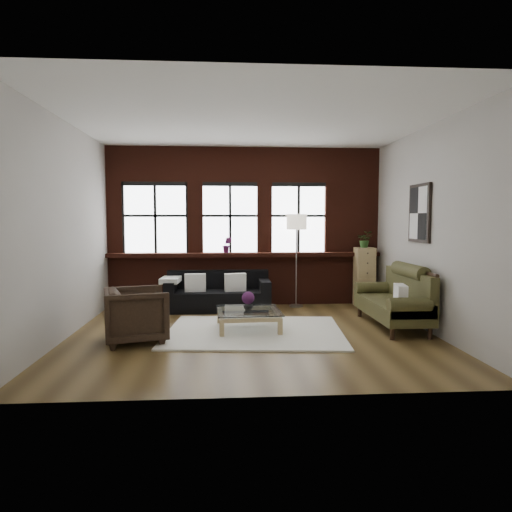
{
  "coord_description": "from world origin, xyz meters",
  "views": [
    {
      "loc": [
        -0.41,
        -6.86,
        1.75
      ],
      "look_at": [
        0.1,
        0.6,
        1.15
      ],
      "focal_mm": 32.0,
      "sensor_mm": 36.0,
      "label": 1
    }
  ],
  "objects": [
    {
      "name": "floor_lamp",
      "position": [
        1.01,
        2.13,
        1.0
      ],
      "size": [
        0.4,
        0.4,
        2.0
      ],
      "primitive_type": null,
      "color": "#A5A5A8",
      "rests_on": "floor"
    },
    {
      "name": "wall_left",
      "position": [
        -2.75,
        0.0,
        1.6
      ],
      "size": [
        0.0,
        5.0,
        5.0
      ],
      "primitive_type": "plane",
      "rotation": [
        1.57,
        0.0,
        1.57
      ],
      "color": "#B1ADA5",
      "rests_on": "ground"
    },
    {
      "name": "window_left",
      "position": [
        -1.8,
        2.45,
        1.75
      ],
      "size": [
        1.38,
        0.1,
        1.5
      ],
      "primitive_type": null,
      "color": "black",
      "rests_on": "brick_backwall"
    },
    {
      "name": "shag_rug",
      "position": [
        0.04,
        0.08,
        0.01
      ],
      "size": [
        2.87,
        2.34,
        0.03
      ],
      "primitive_type": "cube",
      "rotation": [
        0.0,
        0.0,
        -0.09
      ],
      "color": "white",
      "rests_on": "floor"
    },
    {
      "name": "wall_front",
      "position": [
        0.0,
        -2.5,
        1.6
      ],
      "size": [
        5.5,
        0.0,
        5.5
      ],
      "primitive_type": "plane",
      "rotation": [
        -1.57,
        0.0,
        0.0
      ],
      "color": "#B1ADA5",
      "rests_on": "ground"
    },
    {
      "name": "drawer_chest",
      "position": [
        2.4,
        2.12,
        0.59
      ],
      "size": [
        0.36,
        0.36,
        1.19
      ],
      "primitive_type": "cube",
      "color": "tan",
      "rests_on": "floor"
    },
    {
      "name": "brick_backwall",
      "position": [
        0.0,
        2.44,
        1.6
      ],
      "size": [
        5.5,
        0.12,
        3.2
      ],
      "primitive_type": null,
      "color": "#43190F",
      "rests_on": "floor"
    },
    {
      "name": "floor",
      "position": [
        0.0,
        0.0,
        0.0
      ],
      "size": [
        5.5,
        5.5,
        0.0
      ],
      "primitive_type": "plane",
      "color": "#4F3A1D",
      "rests_on": "ground"
    },
    {
      "name": "potted_plant_top",
      "position": [
        2.4,
        2.12,
        1.35
      ],
      "size": [
        0.35,
        0.33,
        0.33
      ],
      "primitive_type": "imported",
      "rotation": [
        0.0,
        0.0,
        -0.25
      ],
      "color": "#2D5923",
      "rests_on": "drawer_chest"
    },
    {
      "name": "coffee_table",
      "position": [
        -0.05,
        0.24,
        0.16
      ],
      "size": [
        1.04,
        1.04,
        0.34
      ],
      "primitive_type": null,
      "rotation": [
        0.0,
        0.0,
        0.05
      ],
      "color": "tan",
      "rests_on": "shag_rug"
    },
    {
      "name": "pillow_a",
      "position": [
        -0.98,
        1.8,
        0.55
      ],
      "size": [
        0.41,
        0.16,
        0.34
      ],
      "primitive_type": "cube",
      "rotation": [
        0.0,
        0.0,
        0.05
      ],
      "color": "white",
      "rests_on": "dark_sofa"
    },
    {
      "name": "sill_plant",
      "position": [
        -0.37,
        2.32,
        1.24
      ],
      "size": [
        0.18,
        0.14,
        0.32
      ],
      "primitive_type": "imported",
      "rotation": [
        0.0,
        0.0,
        0.01
      ],
      "color": "#521C50",
      "rests_on": "sill_ledge"
    },
    {
      "name": "vintage_settee",
      "position": [
        2.3,
        0.32,
        0.5
      ],
      "size": [
        0.83,
        1.86,
        0.99
      ],
      "primitive_type": null,
      "color": "#3C3A1B",
      "rests_on": "floor"
    },
    {
      "name": "wall_back",
      "position": [
        0.0,
        2.5,
        1.6
      ],
      "size": [
        5.5,
        0.0,
        5.5
      ],
      "primitive_type": "plane",
      "rotation": [
        1.57,
        0.0,
        0.0
      ],
      "color": "#B1ADA5",
      "rests_on": "ground"
    },
    {
      "name": "ceiling",
      "position": [
        0.0,
        0.0,
        3.2
      ],
      "size": [
        5.5,
        5.5,
        0.0
      ],
      "primitive_type": "plane",
      "rotation": [
        3.14,
        0.0,
        0.0
      ],
      "color": "white",
      "rests_on": "ground"
    },
    {
      "name": "sill_ledge",
      "position": [
        0.0,
        2.35,
        1.04
      ],
      "size": [
        5.5,
        0.3,
        0.08
      ],
      "primitive_type": "cube",
      "color": "#43190F",
      "rests_on": "brick_backwall"
    },
    {
      "name": "wall_poster",
      "position": [
        2.72,
        0.3,
        1.85
      ],
      "size": [
        0.05,
        0.74,
        0.94
      ],
      "primitive_type": null,
      "color": "black",
      "rests_on": "wall_right"
    },
    {
      "name": "window_right",
      "position": [
        1.1,
        2.45,
        1.75
      ],
      "size": [
        1.38,
        0.1,
        1.5
      ],
      "primitive_type": null,
      "color": "black",
      "rests_on": "brick_backwall"
    },
    {
      "name": "wall_right",
      "position": [
        2.75,
        0.0,
        1.6
      ],
      "size": [
        0.0,
        5.0,
        5.0
      ],
      "primitive_type": "plane",
      "rotation": [
        1.57,
        0.0,
        -1.57
      ],
      "color": "#B1ADA5",
      "rests_on": "ground"
    },
    {
      "name": "vase",
      "position": [
        -0.05,
        0.24,
        0.4
      ],
      "size": [
        0.19,
        0.19,
        0.15
      ],
      "primitive_type": "imported",
      "rotation": [
        0.0,
        0.0,
        -0.35
      ],
      "color": "#B2B2B2",
      "rests_on": "coffee_table"
    },
    {
      "name": "window_mid",
      "position": [
        -0.3,
        2.45,
        1.75
      ],
      "size": [
        1.38,
        0.1,
        1.5
      ],
      "primitive_type": null,
      "color": "black",
      "rests_on": "brick_backwall"
    },
    {
      "name": "dark_sofa",
      "position": [
        -0.55,
        1.9,
        0.36
      ],
      "size": [
        2.0,
        0.81,
        0.72
      ],
      "primitive_type": null,
      "color": "black",
      "rests_on": "floor"
    },
    {
      "name": "flowers",
      "position": [
        -0.05,
        0.24,
        0.52
      ],
      "size": [
        0.2,
        0.2,
        0.2
      ],
      "primitive_type": "sphere",
      "color": "#521C50",
      "rests_on": "vase"
    },
    {
      "name": "pillow_settee",
      "position": [
        2.22,
        -0.25,
        0.6
      ],
      "size": [
        0.2,
        0.4,
        0.34
      ],
      "primitive_type": "cube",
      "rotation": [
        0.0,
        0.0,
        -0.17
      ],
      "color": "white",
      "rests_on": "vintage_settee"
    },
    {
      "name": "armchair",
      "position": [
        -1.67,
        -0.35,
        0.39
      ],
      "size": [
        1.05,
        1.03,
        0.78
      ],
      "primitive_type": "imported",
      "rotation": [
        0.0,
        0.0,
        1.84
      ],
      "color": "black",
      "rests_on": "floor"
    },
    {
      "name": "pillow_b",
      "position": [
        -0.21,
        1.8,
        0.55
      ],
      "size": [
        0.42,
        0.21,
        0.34
      ],
      "primitive_type": "cube",
      "rotation": [
        0.0,
        0.0,
        0.18
      ],
      "color": "white",
      "rests_on": "dark_sofa"
    }
  ]
}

